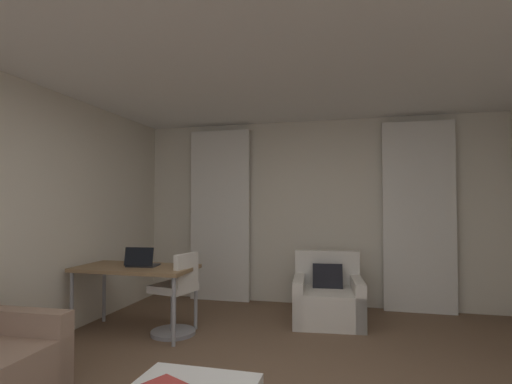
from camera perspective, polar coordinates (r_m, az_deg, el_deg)
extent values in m
cube|color=beige|center=(5.69, 8.41, -2.86)|extent=(5.12, 0.06, 2.60)
cube|color=white|center=(2.95, 2.02, 22.70)|extent=(5.12, 6.12, 0.06)
cube|color=silver|center=(5.86, -5.24, -3.33)|extent=(0.90, 0.06, 2.50)
cube|color=silver|center=(5.59, 22.47, -3.27)|extent=(0.90, 0.06, 2.50)
cube|color=#997A66|center=(3.79, -31.32, -18.60)|extent=(0.91, 0.19, 0.59)
cube|color=silver|center=(4.96, 10.37, -15.89)|extent=(0.88, 0.89, 0.39)
cube|color=silver|center=(5.21, 10.23, -10.64)|extent=(0.81, 0.22, 0.42)
cube|color=silver|center=(4.97, 14.46, -15.02)|extent=(0.20, 0.83, 0.53)
cube|color=silver|center=(4.95, 6.26, -15.12)|extent=(0.20, 0.83, 0.53)
cube|color=black|center=(5.02, 10.31, -12.28)|extent=(0.38, 0.24, 0.37)
cube|color=olive|center=(4.62, -16.98, -10.48)|extent=(1.29, 0.66, 0.04)
cylinder|color=#99999E|center=(5.23, -21.11, -13.43)|extent=(0.04, 0.04, 0.68)
cylinder|color=#99999E|center=(4.67, -8.70, -14.96)|extent=(0.04, 0.04, 0.68)
cylinder|color=#99999E|center=(4.79, -25.11, -14.47)|extent=(0.04, 0.04, 0.68)
cylinder|color=#99999E|center=(4.17, -11.82, -16.55)|extent=(0.04, 0.04, 0.68)
cylinder|color=gray|center=(4.56, -11.87, -16.72)|extent=(0.06, 0.06, 0.46)
cylinder|color=gray|center=(4.61, -11.88, -19.24)|extent=(0.48, 0.48, 0.04)
cube|color=silver|center=(4.49, -11.84, -13.39)|extent=(0.48, 0.48, 0.08)
cube|color=silver|center=(4.35, -10.04, -10.97)|extent=(0.14, 0.36, 0.34)
cube|color=#2D2D33|center=(4.61, -16.02, -10.14)|extent=(0.34, 0.25, 0.02)
cube|color=black|center=(4.49, -16.58, -8.95)|extent=(0.32, 0.09, 0.20)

